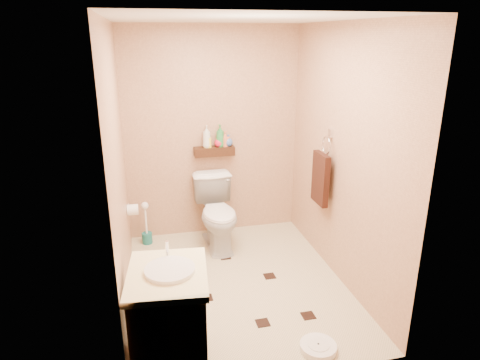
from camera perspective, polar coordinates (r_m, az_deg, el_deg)
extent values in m
plane|color=beige|center=(4.25, -0.34, -13.66)|extent=(2.50, 2.50, 0.00)
cube|color=tan|center=(4.93, -3.65, 6.11)|extent=(2.00, 0.04, 2.40)
cube|color=tan|center=(2.62, 5.80, -5.72)|extent=(2.00, 0.04, 2.40)
cube|color=tan|center=(3.66, -15.81, 0.90)|extent=(0.04, 2.50, 2.40)
cube|color=tan|center=(4.08, 13.47, 2.90)|extent=(0.04, 2.50, 2.40)
cube|color=silver|center=(3.59, -0.42, 20.71)|extent=(2.00, 2.50, 0.02)
cube|color=#3C2210|center=(4.90, -3.45, 3.86)|extent=(0.46, 0.14, 0.10)
cube|color=black|center=(4.06, -4.50, -15.39)|extent=(0.11, 0.11, 0.01)
cube|color=black|center=(4.37, 3.96, -12.65)|extent=(0.11, 0.11, 0.01)
cube|color=black|center=(3.76, 3.04, -18.48)|extent=(0.11, 0.11, 0.01)
cube|color=black|center=(4.64, -7.90, -10.76)|extent=(0.11, 0.11, 0.01)
cube|color=black|center=(3.88, 9.08, -17.42)|extent=(0.11, 0.11, 0.01)
cube|color=black|center=(4.70, -1.97, -10.23)|extent=(0.11, 0.11, 0.01)
imported|color=white|center=(4.78, -2.97, -4.46)|extent=(0.46, 0.79, 0.79)
cube|color=brown|center=(3.19, -9.27, -18.42)|extent=(0.55, 0.65, 0.73)
cube|color=#FDF2B7|center=(2.97, -9.68, -12.39)|extent=(0.59, 0.69, 0.05)
cylinder|color=white|center=(2.95, -9.34, -11.89)|extent=(0.34, 0.34, 0.05)
cylinder|color=silver|center=(3.10, -9.70, -8.99)|extent=(0.03, 0.03, 0.11)
cylinder|color=white|center=(3.54, 10.38, -21.09)|extent=(0.34, 0.34, 0.05)
cylinder|color=white|center=(3.53, 10.40, -20.74)|extent=(0.17, 0.17, 0.01)
cylinder|color=#1A6A67|center=(5.07, -12.27, -7.57)|extent=(0.12, 0.12, 0.13)
cylinder|color=white|center=(4.98, -12.45, -5.17)|extent=(0.02, 0.02, 0.36)
sphere|color=white|center=(4.91, -12.59, -3.36)|extent=(0.08, 0.08, 0.08)
cube|color=silver|center=(4.24, 11.99, 6.14)|extent=(0.03, 0.06, 0.08)
torus|color=silver|center=(4.26, 11.45, 4.55)|extent=(0.02, 0.19, 0.19)
cube|color=#371710|center=(4.34, 10.68, 0.18)|extent=(0.06, 0.30, 0.52)
cylinder|color=white|center=(4.47, -14.12, -3.86)|extent=(0.11, 0.11, 0.11)
cylinder|color=silver|center=(4.45, -14.69, -3.19)|extent=(0.04, 0.02, 0.02)
imported|color=silver|center=(4.84, -4.46, 5.79)|extent=(0.12, 0.12, 0.25)
imported|color=yellow|center=(4.85, -4.31, 5.33)|extent=(0.09, 0.09, 0.17)
imported|color=red|center=(4.88, -2.84, 5.21)|extent=(0.14, 0.14, 0.13)
imported|color=#2C8440|center=(4.87, -2.66, 5.92)|extent=(0.11, 0.11, 0.25)
imported|color=#F17950|center=(4.89, -2.03, 5.50)|extent=(0.11, 0.11, 0.17)
imported|color=#4264A5|center=(4.90, -1.59, 5.30)|extent=(0.14, 0.14, 0.13)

